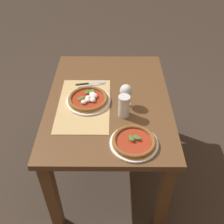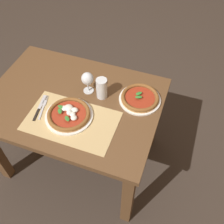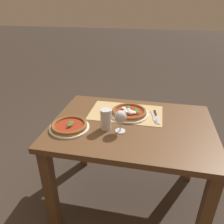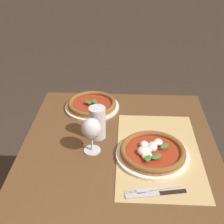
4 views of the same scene
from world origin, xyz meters
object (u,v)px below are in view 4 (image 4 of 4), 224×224
at_px(pizza_far, 92,105).
at_px(fork, 152,189).
at_px(pint_glass, 97,123).
at_px(wine_glass, 91,130).
at_px(knife, 156,194).
at_px(pizza_near, 152,152).

relative_size(pizza_far, fork, 1.38).
bearing_deg(pint_glass, wine_glass, 171.97).
relative_size(pizza_far, knife, 1.27).
bearing_deg(pizza_near, pizza_far, 37.05).
height_order(wine_glass, fork, wine_glass).
bearing_deg(pint_glass, pizza_far, 11.66).
distance_m(pizza_near, wine_glass, 0.26).
xyz_separation_m(pizza_far, pint_glass, (-0.25, -0.05, 0.05)).
bearing_deg(knife, wine_glass, 46.46).
height_order(pizza_near, knife, pizza_near).
xyz_separation_m(pizza_far, wine_glass, (-0.35, -0.04, 0.09)).
bearing_deg(fork, knife, -151.94).
height_order(pint_glass, fork, pint_glass).
xyz_separation_m(pint_glass, knife, (-0.34, -0.23, -0.06)).
xyz_separation_m(wine_glass, fork, (-0.21, -0.24, -0.10)).
relative_size(pizza_near, pint_glass, 2.04).
height_order(pint_glass, knife, pint_glass).
bearing_deg(wine_glass, pint_glass, -8.03).
height_order(pizza_far, knife, pizza_far).
relative_size(pint_glass, knife, 0.68).
xyz_separation_m(fork, knife, (-0.02, -0.01, 0.00)).
bearing_deg(knife, pint_glass, 34.54).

